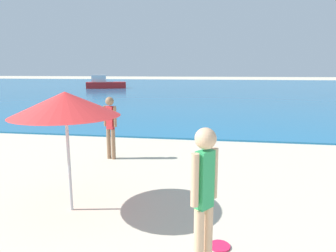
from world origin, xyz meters
name	(u,v)px	position (x,y,z in m)	size (l,w,h in m)	color
water	(204,87)	(0.00, 40.13, 0.03)	(160.00, 60.00, 0.06)	#1E6B9E
person_standing	(204,196)	(1.47, 3.31, 1.00)	(0.28, 0.34, 1.76)	#DDAD84
frisbee	(220,246)	(1.67, 3.95, 0.01)	(0.28, 0.28, 0.03)	#E51E4C
person_distant	(110,124)	(-1.16, 7.65, 0.94)	(0.37, 0.22, 1.66)	#936B4C
boat_far	(105,84)	(-12.05, 35.91, 0.62)	(4.99, 3.04, 1.62)	red
beach_umbrella	(65,104)	(-0.81, 4.67, 1.81)	(1.74, 1.74, 2.01)	#B7B7BC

